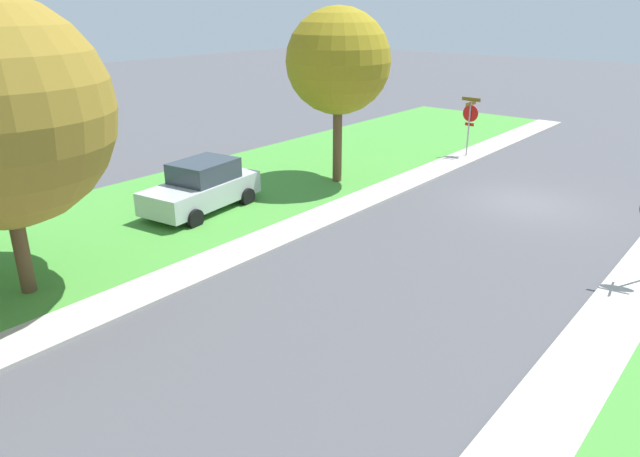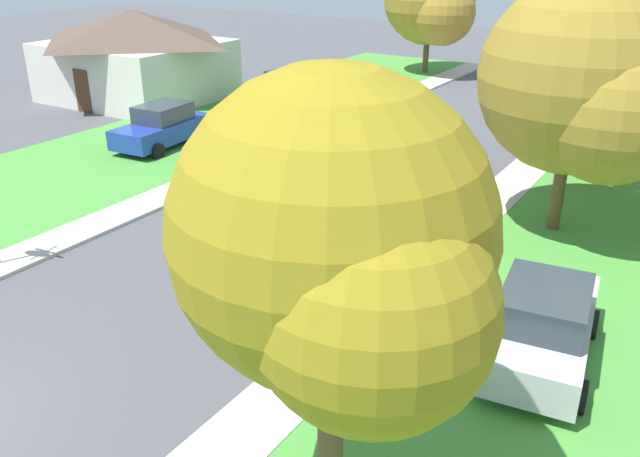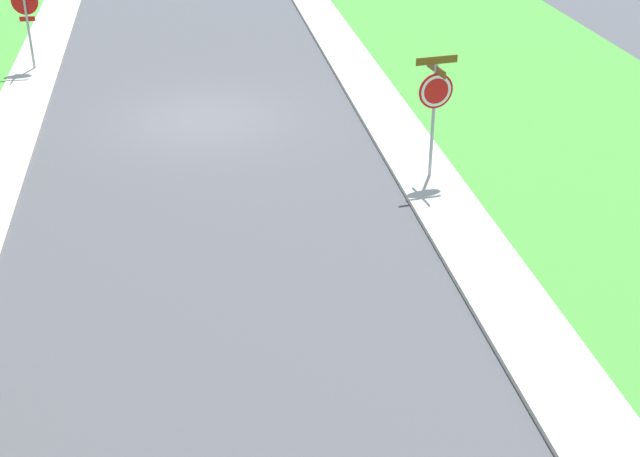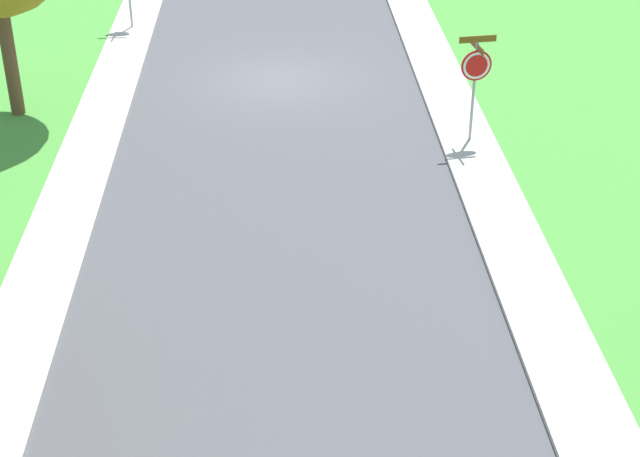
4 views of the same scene
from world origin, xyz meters
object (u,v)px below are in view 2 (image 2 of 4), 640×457
car_silver_kerbside_mid (542,324)px  house_left_setback (135,53)px  car_green_far_down_street (287,87)px  tree_sidewalk_near (433,2)px  car_blue_driveway_right (162,126)px  tree_sidewalk_far (342,250)px  tree_sidewalk_mid (611,71)px  tree_across_right (585,87)px

car_silver_kerbside_mid → house_left_setback: size_ratio=0.50×
car_green_far_down_street → tree_sidewalk_near: bearing=76.1°
car_green_far_down_street → tree_sidewalk_near: 12.29m
car_blue_driveway_right → tree_sidewalk_near: tree_sidewalk_near is taller
tree_sidewalk_far → house_left_setback: (-23.53, 18.27, -2.21)m
tree_sidewalk_near → house_left_setback: tree_sidewalk_near is taller
tree_sidewalk_mid → tree_sidewalk_near: tree_sidewalk_near is taller
tree_across_right → tree_sidewalk_far: bearing=-90.4°
tree_sidewalk_near → tree_across_right: bearing=-57.0°
tree_across_right → tree_sidewalk_far: 12.44m
car_silver_kerbside_mid → tree_sidewalk_mid: (-1.44, 12.19, 2.94)m
car_blue_driveway_right → tree_across_right: 16.41m
car_blue_driveway_right → tree_sidewalk_near: bearing=82.4°
tree_sidewalk_mid → house_left_setback: 23.37m
tree_sidewalk_mid → tree_across_right: 5.61m
tree_sidewalk_near → car_blue_driveway_right: bearing=-97.6°
car_green_far_down_street → tree_sidewalk_mid: bearing=-12.4°
car_green_far_down_street → car_silver_kerbside_mid: same height
car_blue_driveway_right → tree_sidewalk_far: size_ratio=0.66×
tree_sidewalk_mid → tree_sidewalk_far: size_ratio=0.92×
car_blue_driveway_right → car_silver_kerbside_mid: (17.20, -6.66, 0.00)m
car_silver_kerbside_mid → tree_sidewalk_mid: size_ratio=0.73×
car_silver_kerbside_mid → tree_across_right: 7.53m
tree_across_right → tree_sidewalk_near: bearing=123.0°
tree_sidewalk_far → car_green_far_down_street: bearing=126.8°
tree_sidewalk_near → house_left_setback: bearing=-125.0°
car_green_far_down_street → car_blue_driveway_right: same height
tree_sidewalk_mid → tree_across_right: bearing=-87.0°
car_blue_driveway_right → car_green_far_down_street: bearing=90.7°
car_silver_kerbside_mid → tree_sidewalk_near: tree_sidewalk_near is taller
car_silver_kerbside_mid → car_green_far_down_street: bearing=137.8°
car_green_far_down_street → tree_sidewalk_mid: (15.87, -3.50, 2.94)m
tree_sidewalk_far → tree_sidewalk_near: tree_sidewalk_near is taller
car_blue_driveway_right → tree_across_right: bearing=-0.2°
car_green_far_down_street → tree_across_right: tree_across_right is taller
tree_across_right → car_silver_kerbside_mid: bearing=-80.1°
car_green_far_down_street → car_blue_driveway_right: bearing=-89.3°
car_green_far_down_street → house_left_setback: size_ratio=0.49×
car_silver_kerbside_mid → tree_sidewalk_far: tree_sidewalk_far is taller
car_blue_driveway_right → tree_sidewalk_near: 20.93m
tree_sidewalk_far → house_left_setback: bearing=142.2°
car_green_far_down_street → tree_across_right: bearing=-29.3°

